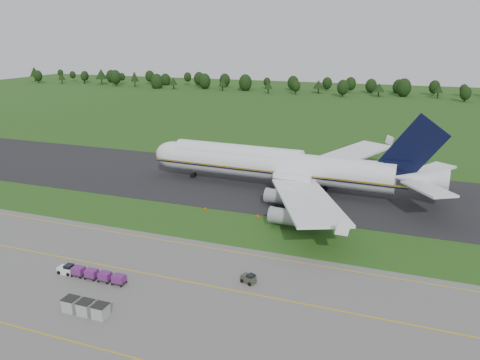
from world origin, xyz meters
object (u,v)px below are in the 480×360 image
at_px(aircraft, 280,165).
at_px(utility_cart, 249,279).
at_px(edge_markers, 231,213).
at_px(baggage_train, 90,274).
at_px(uld_row, 86,308).

xyz_separation_m(aircraft, utility_cart, (8.11, -45.83, -5.21)).
relative_size(utility_cart, edge_markers, 0.20).
xyz_separation_m(baggage_train, edge_markers, (10.41, 32.93, -0.56)).
bearing_deg(baggage_train, edge_markers, 72.46).
distance_m(baggage_train, uld_row, 9.91).
bearing_deg(aircraft, edge_markers, -103.36).
relative_size(aircraft, edge_markers, 5.87).
xyz_separation_m(utility_cart, uld_row, (-17.74, -15.38, 0.37)).
distance_m(aircraft, edge_markers, 21.38).
bearing_deg(utility_cart, uld_row, -139.07).
relative_size(uld_row, edge_markers, 0.54).
bearing_deg(utility_cart, baggage_train, -162.88).
distance_m(utility_cart, uld_row, 23.48).
height_order(utility_cart, edge_markers, utility_cart).
bearing_deg(utility_cart, edge_markers, 116.58).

